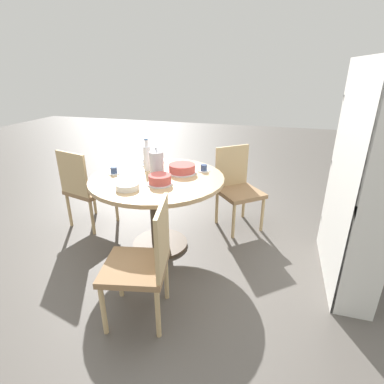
{
  "coord_description": "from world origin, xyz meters",
  "views": [
    {
      "loc": [
        2.4,
        1.02,
        1.66
      ],
      "look_at": [
        0.0,
        0.33,
        0.62
      ],
      "focal_mm": 28.0,
      "sensor_mm": 36.0,
      "label": 1
    }
  ],
  "objects_px": {
    "cup_c": "(204,169)",
    "cake_second": "(160,180)",
    "coffee_pot": "(157,163)",
    "cake_main": "(182,169)",
    "bookshelf": "(357,183)",
    "chair_a": "(237,186)",
    "cup_b": "(114,171)",
    "water_bottle": "(147,158)",
    "cup_a": "(146,163)",
    "chair_c": "(144,261)",
    "cup_d": "(160,159)",
    "chair_b": "(85,187)"
  },
  "relations": [
    {
      "from": "bookshelf",
      "to": "cup_b",
      "type": "relative_size",
      "value": 15.29
    },
    {
      "from": "cake_second",
      "to": "cup_c",
      "type": "relative_size",
      "value": 1.97
    },
    {
      "from": "cup_b",
      "to": "cup_d",
      "type": "xyz_separation_m",
      "value": [
        -0.48,
        0.27,
        0.0
      ]
    },
    {
      "from": "bookshelf",
      "to": "chair_a",
      "type": "bearing_deg",
      "value": 57.34
    },
    {
      "from": "cup_b",
      "to": "cup_d",
      "type": "distance_m",
      "value": 0.55
    },
    {
      "from": "chair_c",
      "to": "cup_c",
      "type": "bearing_deg",
      "value": 162.14
    },
    {
      "from": "chair_c",
      "to": "cup_c",
      "type": "xyz_separation_m",
      "value": [
        -1.16,
        0.12,
        0.29
      ]
    },
    {
      "from": "chair_c",
      "to": "cup_d",
      "type": "bearing_deg",
      "value": -175.02
    },
    {
      "from": "chair_b",
      "to": "coffee_pot",
      "type": "distance_m",
      "value": 0.99
    },
    {
      "from": "chair_a",
      "to": "cup_d",
      "type": "height_order",
      "value": "chair_a"
    },
    {
      "from": "chair_b",
      "to": "cup_c",
      "type": "relative_size",
      "value": 7.77
    },
    {
      "from": "cup_d",
      "to": "water_bottle",
      "type": "bearing_deg",
      "value": -1.4
    },
    {
      "from": "chair_a",
      "to": "cake_main",
      "type": "bearing_deg",
      "value": -174.66
    },
    {
      "from": "cup_b",
      "to": "cup_d",
      "type": "height_order",
      "value": "same"
    },
    {
      "from": "chair_c",
      "to": "coffee_pot",
      "type": "distance_m",
      "value": 1.02
    },
    {
      "from": "coffee_pot",
      "to": "water_bottle",
      "type": "bearing_deg",
      "value": -131.09
    },
    {
      "from": "chair_b",
      "to": "cake_second",
      "type": "distance_m",
      "value": 1.1
    },
    {
      "from": "chair_a",
      "to": "cup_c",
      "type": "distance_m",
      "value": 0.55
    },
    {
      "from": "chair_a",
      "to": "cup_b",
      "type": "relative_size",
      "value": 7.77
    },
    {
      "from": "chair_a",
      "to": "cake_second",
      "type": "xyz_separation_m",
      "value": [
        0.81,
        -0.56,
        0.31
      ]
    },
    {
      "from": "chair_b",
      "to": "cup_d",
      "type": "xyz_separation_m",
      "value": [
        -0.29,
        0.75,
        0.29
      ]
    },
    {
      "from": "cup_c",
      "to": "cake_second",
      "type": "bearing_deg",
      "value": -31.96
    },
    {
      "from": "chair_b",
      "to": "cup_b",
      "type": "xyz_separation_m",
      "value": [
        0.19,
        0.49,
        0.29
      ]
    },
    {
      "from": "chair_b",
      "to": "cup_a",
      "type": "distance_m",
      "value": 0.75
    },
    {
      "from": "cup_a",
      "to": "cup_d",
      "type": "bearing_deg",
      "value": 152.6
    },
    {
      "from": "cake_main",
      "to": "cup_c",
      "type": "xyz_separation_m",
      "value": [
        -0.11,
        0.18,
        -0.02
      ]
    },
    {
      "from": "cake_main",
      "to": "cup_a",
      "type": "distance_m",
      "value": 0.44
    },
    {
      "from": "cup_b",
      "to": "cup_d",
      "type": "bearing_deg",
      "value": 150.92
    },
    {
      "from": "chair_c",
      "to": "bookshelf",
      "type": "xyz_separation_m",
      "value": [
        -0.9,
        1.39,
        0.38
      ]
    },
    {
      "from": "cup_d",
      "to": "cup_c",
      "type": "bearing_deg",
      "value": 71.4
    },
    {
      "from": "water_bottle",
      "to": "cake_second",
      "type": "xyz_separation_m",
      "value": [
        0.33,
        0.26,
        -0.09
      ]
    },
    {
      "from": "bookshelf",
      "to": "cake_second",
      "type": "bearing_deg",
      "value": 96.71
    },
    {
      "from": "chair_a",
      "to": "cake_second",
      "type": "bearing_deg",
      "value": -164.93
    },
    {
      "from": "cup_a",
      "to": "coffee_pot",
      "type": "bearing_deg",
      "value": 40.17
    },
    {
      "from": "chair_b",
      "to": "coffee_pot",
      "type": "height_order",
      "value": "coffee_pot"
    },
    {
      "from": "chair_a",
      "to": "cup_c",
      "type": "relative_size",
      "value": 7.77
    },
    {
      "from": "cake_second",
      "to": "cup_d",
      "type": "height_order",
      "value": "cake_second"
    },
    {
      "from": "cake_main",
      "to": "cake_second",
      "type": "bearing_deg",
      "value": -15.43
    },
    {
      "from": "coffee_pot",
      "to": "cup_a",
      "type": "relative_size",
      "value": 2.37
    },
    {
      "from": "cup_c",
      "to": "cup_d",
      "type": "relative_size",
      "value": 1.0
    },
    {
      "from": "coffee_pot",
      "to": "chair_a",
      "type": "bearing_deg",
      "value": 132.9
    },
    {
      "from": "bookshelf",
      "to": "cake_second",
      "type": "height_order",
      "value": "bookshelf"
    },
    {
      "from": "cup_b",
      "to": "cup_c",
      "type": "bearing_deg",
      "value": 111.01
    },
    {
      "from": "bookshelf",
      "to": "cup_c",
      "type": "bearing_deg",
      "value": 78.42
    },
    {
      "from": "chair_b",
      "to": "chair_c",
      "type": "bearing_deg",
      "value": 152.01
    },
    {
      "from": "cup_a",
      "to": "chair_b",
      "type": "bearing_deg",
      "value": -79.0
    },
    {
      "from": "chair_b",
      "to": "bookshelf",
      "type": "height_order",
      "value": "bookshelf"
    },
    {
      "from": "cup_a",
      "to": "cup_c",
      "type": "height_order",
      "value": "same"
    },
    {
      "from": "chair_a",
      "to": "water_bottle",
      "type": "distance_m",
      "value": 1.03
    },
    {
      "from": "coffee_pot",
      "to": "cake_main",
      "type": "xyz_separation_m",
      "value": [
        -0.14,
        0.2,
        -0.08
      ]
    }
  ]
}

